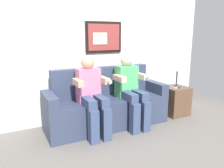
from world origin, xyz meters
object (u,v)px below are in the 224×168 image
(person_on_left, at_px, (91,93))
(table_lamp, at_px, (177,67))
(spare_remote_on_table, at_px, (174,87))
(person_on_right, at_px, (130,88))
(side_table_right, at_px, (175,101))
(couch, at_px, (107,106))

(person_on_left, height_order, table_lamp, person_on_left)
(spare_remote_on_table, bearing_deg, person_on_right, -177.70)
(side_table_right, bearing_deg, person_on_right, -176.41)
(person_on_right, relative_size, spare_remote_on_table, 8.54)
(person_on_right, xyz_separation_m, table_lamp, (0.96, 0.04, 0.25))
(couch, distance_m, person_on_right, 0.46)
(side_table_right, height_order, table_lamp, table_lamp)
(couch, xyz_separation_m, person_on_right, (0.32, -0.17, 0.29))
(table_lamp, relative_size, spare_remote_on_table, 3.54)
(side_table_right, relative_size, spare_remote_on_table, 3.85)
(couch, relative_size, table_lamp, 4.08)
(person_on_left, relative_size, spare_remote_on_table, 8.54)
(person_on_right, distance_m, spare_remote_on_table, 0.90)
(table_lamp, distance_m, spare_remote_on_table, 0.35)
(person_on_right, height_order, spare_remote_on_table, person_on_right)
(couch, distance_m, table_lamp, 1.39)
(couch, xyz_separation_m, side_table_right, (1.29, -0.11, -0.06))
(person_on_right, bearing_deg, spare_remote_on_table, 2.30)
(couch, bearing_deg, table_lamp, -5.65)
(person_on_right, height_order, side_table_right, person_on_right)
(person_on_left, bearing_deg, table_lamp, 1.47)
(side_table_right, bearing_deg, couch, 175.31)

